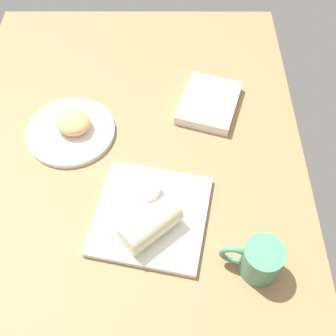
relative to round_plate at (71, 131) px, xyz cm
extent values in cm
cube|color=#9E754C|center=(1.54, 15.51, -2.70)|extent=(110.00, 90.00, 4.00)
cylinder|color=white|center=(0.00, 0.00, 0.00)|extent=(23.24, 23.24, 1.40)
ellipsoid|color=tan|center=(-0.70, 0.96, 2.96)|extent=(12.32, 12.61, 4.52)
cube|color=white|center=(25.13, 21.83, 0.10)|extent=(29.43, 29.43, 1.60)
cylinder|color=silver|center=(19.51, 21.62, 2.24)|extent=(4.78, 4.78, 2.67)
cylinder|color=#C0671F|center=(19.51, 21.62, 3.27)|extent=(3.92, 3.92, 0.40)
cylinder|color=beige|center=(29.63, 22.00, 4.18)|extent=(13.78, 14.53, 6.56)
cube|color=silver|center=(-9.76, 37.02, 0.71)|extent=(22.03, 19.56, 2.82)
cylinder|color=#4C8C6B|center=(37.53, 45.02, 3.65)|extent=(8.43, 8.43, 8.70)
cylinder|color=#B27A34|center=(37.53, 45.02, 7.40)|extent=(6.91, 6.91, 0.40)
torus|color=#4C8C6B|center=(36.35, 39.49, 3.65)|extent=(2.51, 6.53, 6.42)
camera|label=1|loc=(71.41, 25.82, 85.30)|focal=44.87mm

